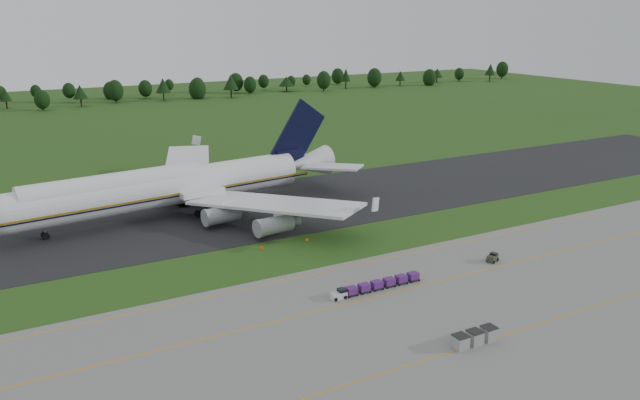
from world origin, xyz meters
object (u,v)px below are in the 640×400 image
aircraft (171,186)px  utility_cart (492,258)px  uld_row (475,337)px  baggage_train (375,285)px  edge_markers (285,244)px

aircraft → utility_cart: aircraft is taller
uld_row → baggage_train: bearing=96.1°
baggage_train → edge_markers: 24.75m
baggage_train → uld_row: bearing=-83.9°
utility_cart → uld_row: (-22.02, -20.04, 0.35)m
baggage_train → utility_cart: bearing=0.1°
baggage_train → uld_row: size_ratio=2.39×
utility_cart → edge_markers: utility_cart is taller
uld_row → edge_markers: 44.86m
utility_cart → uld_row: 29.77m
edge_markers → aircraft: bearing=114.8°
baggage_train → uld_row: (2.14, -20.01, 0.16)m
aircraft → utility_cart: (41.04, -52.53, -5.72)m
baggage_train → utility_cart: size_ratio=6.55×
baggage_train → utility_cart: 24.16m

